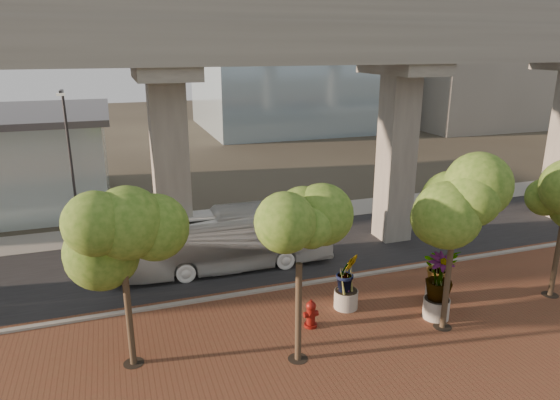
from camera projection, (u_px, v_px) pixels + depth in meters
name	position (u px, v px, depth m)	size (l,w,h in m)	color
ground	(305.00, 266.00, 24.62)	(160.00, 160.00, 0.00)	#312D24
brick_plaza	(389.00, 357.00, 17.38)	(70.00, 13.00, 0.06)	brown
asphalt_road	(291.00, 250.00, 26.43)	(90.00, 8.00, 0.04)	black
curb_strip	(321.00, 282.00, 22.79)	(70.00, 0.25, 0.16)	gray
far_sidewalk	(261.00, 218.00, 31.40)	(90.00, 3.00, 0.06)	gray
transit_viaduct	(292.00, 113.00, 24.27)	(72.00, 5.60, 12.40)	gray
midrise_block	(476.00, 33.00, 65.29)	(18.00, 16.00, 24.00)	gray
transit_bus	(224.00, 240.00, 23.98)	(2.45, 10.44, 2.91)	silver
fire_hydrant	(311.00, 314.00, 19.07)	(0.56, 0.50, 1.12)	#67100B
planter_front	(439.00, 269.00, 20.82)	(2.14, 2.14, 2.35)	gray
planter_right	(439.00, 280.00, 19.39)	(2.52, 2.52, 2.70)	#9D968E
planter_left	(347.00, 275.00, 20.18)	(2.19, 2.19, 2.41)	#ACA59B
street_tree_far_west	(121.00, 242.00, 15.67)	(3.87, 3.87, 6.24)	#473928
street_tree_near_west	(299.00, 238.00, 15.89)	(3.13, 3.13, 5.94)	#473928
street_tree_near_east	(455.00, 214.00, 17.82)	(4.29, 4.29, 6.56)	#473928
streetlamp_west	(70.00, 155.00, 26.61)	(0.41, 1.19, 8.22)	#2A2A2E
streetlamp_east	(405.00, 138.00, 32.03)	(0.40, 1.18, 8.12)	#2B2B30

